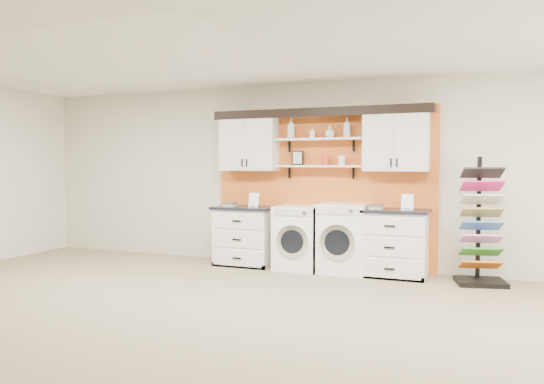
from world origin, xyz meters
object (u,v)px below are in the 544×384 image
at_px(base_cabinet_right, 393,243).
at_px(sample_rack, 481,244).
at_px(base_cabinet_left, 245,236).
at_px(dryer, 343,238).
at_px(washer, 300,237).

distance_m(base_cabinet_right, sample_rack, 1.13).
bearing_deg(base_cabinet_left, sample_rack, -0.85).
xyz_separation_m(base_cabinet_left, sample_rack, (3.39, -0.05, 0.07)).
height_order(base_cabinet_right, sample_rack, sample_rack).
height_order(base_cabinet_left, dryer, dryer).
height_order(base_cabinet_left, base_cabinet_right, base_cabinet_right).
height_order(base_cabinet_right, washer, washer).
bearing_deg(dryer, base_cabinet_right, 0.27).
relative_size(base_cabinet_right, sample_rack, 0.58).
distance_m(washer, dryer, 0.66).
distance_m(dryer, sample_rack, 1.84).
bearing_deg(sample_rack, base_cabinet_left, 166.34).
bearing_deg(base_cabinet_left, base_cabinet_right, -0.00).
distance_m(base_cabinet_right, washer, 1.37).
distance_m(base_cabinet_left, washer, 0.89).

